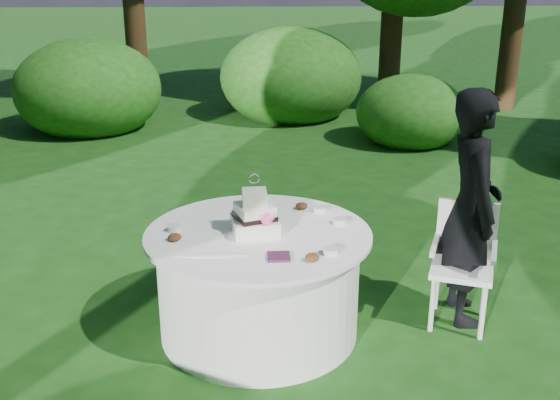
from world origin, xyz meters
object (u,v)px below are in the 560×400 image
object	(u,v)px
table	(259,282)
chair	(464,255)
cake	(255,216)
guest	(471,208)
napkins	(279,257)

from	to	relation	value
table	chair	world-z (taller)	chair
cake	chair	distance (m)	1.55
table	chair	distance (m)	1.50
guest	cake	world-z (taller)	guest
cake	chair	world-z (taller)	cake
napkins	chair	bearing A→B (deg)	21.26
guest	chair	size ratio (longest dim) A/B	1.93
chair	table	bearing A→B (deg)	-176.11
table	chair	size ratio (longest dim) A/B	1.74
napkins	guest	bearing A→B (deg)	22.62
guest	cake	xyz separation A→B (m)	(-1.55, -0.15, 0.02)
table	cake	size ratio (longest dim) A/B	3.69
chair	napkins	bearing A→B (deg)	-158.74
table	cake	bearing A→B (deg)	175.04
guest	chair	world-z (taller)	guest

